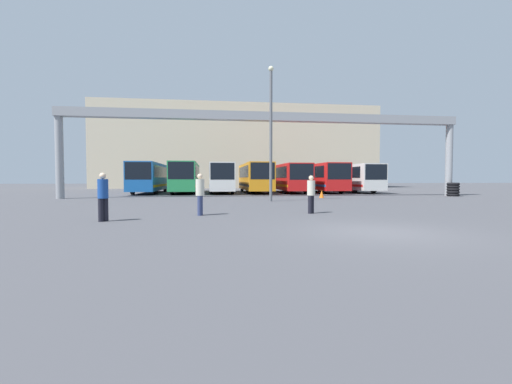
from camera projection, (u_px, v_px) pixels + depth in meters
name	position (u px, v px, depth m)	size (l,w,h in m)	color
ground_plane	(379.00, 232.00, 9.97)	(200.00, 200.00, 0.00)	#47474C
building_backdrop	(238.00, 148.00, 59.84)	(46.41, 12.00, 13.65)	beige
overhead_gantry	(269.00, 125.00, 28.40)	(33.40, 0.80, 7.04)	gray
bus_slot_0	(150.00, 176.00, 36.67)	(2.53, 12.49, 3.13)	#1959A5
bus_slot_1	(186.00, 176.00, 37.05)	(2.54, 12.25, 3.19)	#268C4C
bus_slot_2	(221.00, 176.00, 36.81)	(2.43, 10.77, 3.11)	silver
bus_slot_3	(255.00, 176.00, 37.90)	(2.53, 11.98, 3.17)	orange
bus_slot_4	(288.00, 177.00, 38.01)	(2.56, 11.18, 3.07)	red
bus_slot_5	(322.00, 176.00, 38.22)	(2.59, 10.60, 3.14)	red
bus_slot_6	(351.00, 177.00, 39.47)	(2.50, 12.12, 3.07)	silver
pedestrian_mid_right	(311.00, 193.00, 15.31)	(0.35, 0.35, 1.70)	black
pedestrian_near_right	(103.00, 196.00, 12.46)	(0.37, 0.37, 1.78)	black
pedestrian_near_left	(200.00, 193.00, 14.50)	(0.37, 0.37, 1.77)	navy
traffic_cone	(322.00, 194.00, 27.65)	(0.39, 0.39, 0.64)	orange
tire_stack	(453.00, 189.00, 30.18)	(1.04, 1.04, 1.20)	black
lamp_post	(271.00, 129.00, 23.34)	(0.36, 0.36, 9.19)	#595B60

